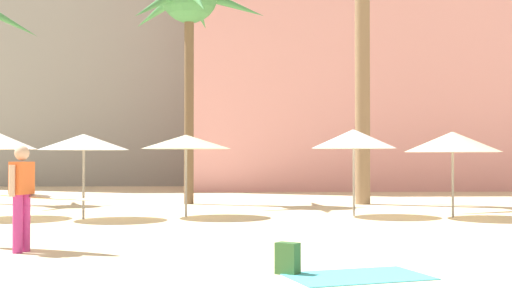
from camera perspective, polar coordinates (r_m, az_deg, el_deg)
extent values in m
cube|color=pink|center=(37.06, 12.11, 7.23)|extent=(21.54, 9.36, 13.73)
cylinder|color=#896B4C|center=(23.48, 8.61, 6.19)|extent=(0.49, 0.49, 9.00)
cone|color=#428447|center=(25.67, -19.27, 9.31)|extent=(1.97, 0.65, 1.23)
cylinder|color=brown|center=(23.34, -5.45, 3.68)|extent=(0.31, 0.31, 6.94)
cone|color=#428447|center=(23.90, -1.80, 11.16)|extent=(2.17, 0.61, 1.07)
cone|color=#428447|center=(25.20, -4.60, 10.49)|extent=(0.83, 2.18, 1.10)
cone|color=#428447|center=(24.74, -8.01, 10.54)|extent=(1.92, 1.63, 1.24)
cone|color=#428447|center=(22.85, -8.02, 11.19)|extent=(1.71, 1.76, 1.46)
cone|color=#428447|center=(22.41, -4.74, 11.56)|extent=(0.91, 2.11, 1.37)
cylinder|color=gray|center=(18.61, 15.63, -2.40)|extent=(0.06, 0.06, 2.19)
cone|color=beige|center=(18.61, 15.62, 0.17)|extent=(2.44, 2.44, 0.52)
cylinder|color=gray|center=(18.09, -13.79, -2.57)|extent=(0.06, 0.06, 2.12)
cone|color=white|center=(18.09, -13.77, 0.16)|extent=(2.26, 2.26, 0.40)
cylinder|color=gray|center=(18.36, -5.69, -2.56)|extent=(0.06, 0.06, 2.12)
cone|color=beige|center=(18.36, -5.68, 0.18)|extent=(2.33, 2.33, 0.36)
cylinder|color=gray|center=(18.65, 7.92, -2.30)|extent=(0.06, 0.06, 2.27)
cone|color=white|center=(18.65, 7.91, 0.42)|extent=(2.24, 2.24, 0.50)
cube|color=#4CC6D6|center=(9.36, 8.20, -10.54)|extent=(2.02, 1.55, 0.01)
cube|color=#34602F|center=(9.43, 2.58, -9.24)|extent=(0.35, 0.32, 0.42)
cube|color=#294D26|center=(9.54, 2.95, -9.65)|extent=(0.21, 0.17, 0.18)
cylinder|color=#B7337F|center=(12.20, -18.17, -6.08)|extent=(0.21, 0.21, 0.94)
cylinder|color=#B7337F|center=(12.04, -18.73, -6.14)|extent=(0.21, 0.21, 0.94)
cube|color=orange|center=(12.08, -18.43, -2.62)|extent=(0.34, 0.45, 0.53)
sphere|color=#D1A889|center=(12.07, -18.42, -0.70)|extent=(0.31, 0.31, 0.24)
cylinder|color=#D1A889|center=(12.28, -17.74, -2.77)|extent=(0.13, 0.13, 0.50)
cylinder|color=#D1A889|center=(11.88, -19.14, -2.82)|extent=(0.13, 0.13, 0.50)
ellipsoid|color=white|center=(12.38, -18.05, -4.02)|extent=(2.50, 1.45, 0.15)
ellipsoid|color=olive|center=(12.38, -18.05, -4.02)|extent=(2.52, 1.48, 0.11)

